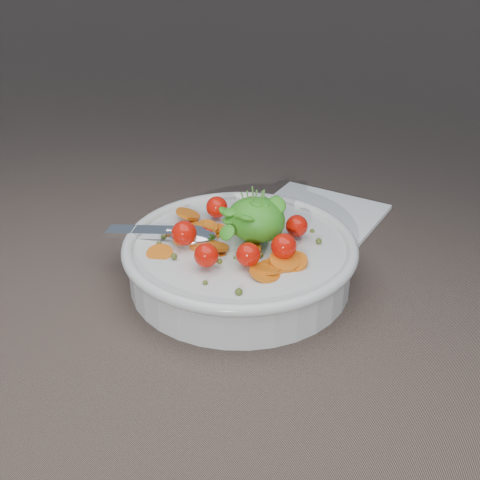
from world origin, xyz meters
The scene contains 3 objects.
ground centered at (0.00, 0.00, 0.00)m, with size 6.00×6.00×0.00m, color brown.
bowl centered at (0.01, 0.02, 0.03)m, with size 0.27×0.25×0.10m.
napkin centered at (0.02, 0.21, 0.00)m, with size 0.15×0.13×0.01m, color white.
Camera 1 is at (0.28, -0.45, 0.36)m, focal length 45.00 mm.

